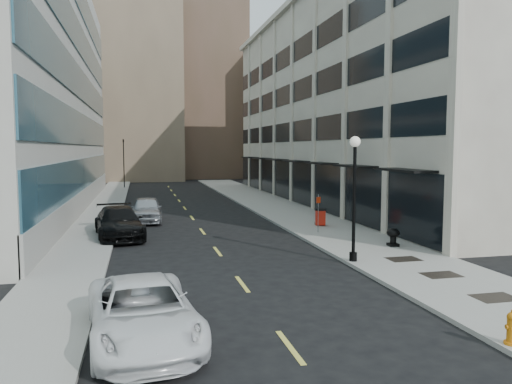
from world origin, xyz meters
name	(u,v)px	position (x,y,z in m)	size (l,w,h in m)	color
ground	(254,300)	(0.00, 0.00, 0.00)	(160.00, 160.00, 0.00)	black
sidewalk_right	(292,214)	(7.50, 20.00, 0.07)	(5.00, 80.00, 0.15)	gray
sidewalk_left	(98,220)	(-6.50, 20.00, 0.07)	(3.00, 80.00, 0.15)	gray
building_right	(368,105)	(16.94, 26.99, 8.99)	(15.30, 46.50, 18.25)	beige
skyline_tan_near	(136,92)	(-4.00, 68.00, 14.00)	(14.00, 18.00, 28.00)	#816C54
skyline_brown	(206,79)	(8.00, 72.00, 17.00)	(12.00, 16.00, 34.00)	brown
skyline_tan_far	(78,114)	(-14.00, 78.00, 11.00)	(12.00, 14.00, 22.00)	#816C54
skyline_stone	(271,118)	(18.00, 66.00, 10.00)	(10.00, 14.00, 20.00)	beige
grate_near	(495,298)	(7.60, -2.00, 0.15)	(1.40, 1.00, 0.01)	black
grate_mid	(441,275)	(7.60, 1.00, 0.15)	(1.40, 1.00, 0.01)	black
grate_far	(404,259)	(7.60, 3.80, 0.15)	(1.40, 1.00, 0.01)	black
road_centerline	(197,224)	(0.00, 17.00, 0.01)	(0.15, 68.20, 0.01)	#D8CC4C
traffic_signal	(123,142)	(-5.50, 48.00, 5.72)	(0.66, 0.66, 6.98)	black
car_white_van	(143,312)	(-3.60, -2.83, 0.79)	(2.63, 5.71, 1.59)	white
car_black_pickup	(119,223)	(-4.80, 12.89, 0.86)	(2.41, 5.94, 1.72)	black
car_silver_sedan	(147,209)	(-3.20, 18.73, 0.86)	(2.03, 5.04, 1.72)	#9EA2A7
fire_hydrant	(512,328)	(5.30, -5.44, 0.57)	(0.35, 0.35, 0.88)	orange
trash_bin	(320,216)	(7.39, 13.65, 0.73)	(0.80, 0.82, 1.08)	#B3190B
lamppost	(354,187)	(5.30, 4.00, 3.37)	(0.46, 0.46, 5.48)	black
sign_post	(318,208)	(6.40, 11.33, 1.58)	(0.26, 0.08, 2.20)	slate
urn_planter	(393,235)	(8.60, 6.60, 0.69)	(0.64, 0.64, 0.89)	black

